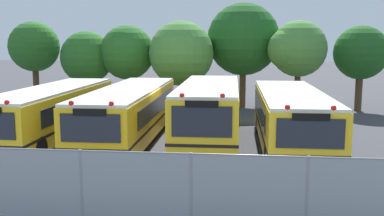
% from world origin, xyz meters
% --- Properties ---
extents(ground_plane, '(160.00, 160.00, 0.00)m').
position_xyz_m(ground_plane, '(0.00, 0.00, 0.00)').
color(ground_plane, '#38383D').
extents(school_bus_0, '(2.51, 10.45, 2.53)m').
position_xyz_m(school_bus_0, '(-5.35, 0.03, 1.33)').
color(school_bus_0, yellow).
rests_on(school_bus_0, ground_plane).
extents(school_bus_1, '(2.62, 10.96, 2.56)m').
position_xyz_m(school_bus_1, '(-1.83, 0.15, 1.35)').
color(school_bus_1, yellow).
rests_on(school_bus_1, ground_plane).
extents(school_bus_2, '(2.66, 9.45, 2.77)m').
position_xyz_m(school_bus_2, '(1.71, 0.17, 1.45)').
color(school_bus_2, yellow).
rests_on(school_bus_2, ground_plane).
extents(school_bus_3, '(2.69, 10.13, 2.54)m').
position_xyz_m(school_bus_3, '(5.13, -0.28, 1.34)').
color(school_bus_3, yellow).
rests_on(school_bus_3, ground_plane).
extents(tree_0, '(3.43, 3.43, 5.81)m').
position_xyz_m(tree_0, '(-10.98, 10.31, 4.16)').
color(tree_0, '#4C3823').
rests_on(tree_0, ground_plane).
extents(tree_1, '(3.51, 3.51, 5.12)m').
position_xyz_m(tree_1, '(-7.22, 10.16, 3.42)').
color(tree_1, '#4C3823').
rests_on(tree_1, ground_plane).
extents(tree_2, '(3.59, 3.59, 5.51)m').
position_xyz_m(tree_2, '(-4.49, 9.99, 3.81)').
color(tree_2, '#4C3823').
rests_on(tree_2, ground_plane).
extents(tree_3, '(4.16, 4.16, 5.75)m').
position_xyz_m(tree_3, '(-0.68, 9.52, 3.64)').
color(tree_3, '#4C3823').
rests_on(tree_3, ground_plane).
extents(tree_4, '(4.86, 4.86, 7.01)m').
position_xyz_m(tree_4, '(3.18, 11.57, 4.49)').
color(tree_4, '#4C3823').
rests_on(tree_4, ground_plane).
extents(tree_5, '(3.71, 3.52, 5.75)m').
position_xyz_m(tree_5, '(6.41, 9.53, 3.96)').
color(tree_5, '#4C3823').
rests_on(tree_5, ground_plane).
extents(tree_6, '(3.41, 3.41, 5.44)m').
position_xyz_m(tree_6, '(10.59, 10.38, 3.76)').
color(tree_6, '#4C3823').
rests_on(tree_6, ground_plane).
extents(chainlink_fence, '(16.59, 0.07, 1.83)m').
position_xyz_m(chainlink_fence, '(-0.86, -8.54, 0.95)').
color(chainlink_fence, '#9EA0A3').
rests_on(chainlink_fence, ground_plane).
extents(traffic_cone, '(0.48, 0.48, 0.64)m').
position_xyz_m(traffic_cone, '(3.82, -6.79, 0.32)').
color(traffic_cone, '#EA5914').
rests_on(traffic_cone, ground_plane).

